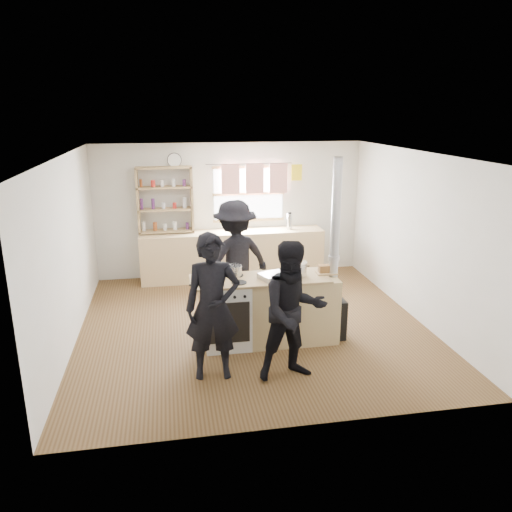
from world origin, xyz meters
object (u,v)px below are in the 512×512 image
(person_near_left, at_px, (213,307))
(person_near_right, at_px, (293,311))
(bread_board, at_px, (327,270))
(stockpot_stove, at_px, (234,271))
(cooking_island, at_px, (270,309))
(flue_heater, at_px, (332,294))
(skillet_greens, at_px, (214,284))
(stockpot_counter, at_px, (297,269))
(roast_tray, at_px, (274,276))
(thermos, at_px, (290,221))
(person_far, at_px, (235,259))

(person_near_left, relative_size, person_near_right, 1.05)
(person_near_left, bearing_deg, bread_board, 28.68)
(stockpot_stove, height_order, person_near_left, person_near_left)
(cooking_island, distance_m, flue_heater, 0.89)
(skillet_greens, bearing_deg, bread_board, 8.17)
(cooking_island, height_order, stockpot_counter, stockpot_counter)
(roast_tray, height_order, stockpot_counter, stockpot_counter)
(skillet_greens, relative_size, person_near_right, 0.16)
(cooking_island, distance_m, person_near_right, 1.05)
(stockpot_counter, distance_m, bread_board, 0.43)
(cooking_island, distance_m, bread_board, 0.94)
(skillet_greens, xyz_separation_m, person_near_right, (0.84, -0.78, -0.12))
(flue_heater, bearing_deg, thermos, 88.50)
(cooking_island, xyz_separation_m, bread_board, (0.79, 0.02, 0.51))
(cooking_island, relative_size, bread_board, 6.83)
(stockpot_counter, bearing_deg, person_near_right, -106.41)
(flue_heater, xyz_separation_m, person_near_right, (-0.80, -0.96, 0.20))
(flue_heater, bearing_deg, person_near_left, -155.68)
(thermos, xyz_separation_m, stockpot_stove, (-1.41, -2.63, -0.05))
(stockpot_stove, bearing_deg, flue_heater, -6.60)
(bread_board, relative_size, person_near_left, 0.16)
(skillet_greens, bearing_deg, stockpot_counter, 10.24)
(roast_tray, relative_size, person_near_left, 0.24)
(roast_tray, distance_m, flue_heater, 0.90)
(flue_heater, relative_size, person_far, 1.39)
(roast_tray, distance_m, stockpot_counter, 0.34)
(flue_heater, relative_size, person_near_right, 1.49)
(stockpot_stove, height_order, bread_board, stockpot_stove)
(bread_board, bearing_deg, person_near_right, -125.56)
(stockpot_stove, distance_m, person_near_left, 1.01)
(thermos, bearing_deg, roast_tray, -107.81)
(person_near_right, height_order, person_far, person_far)
(stockpot_counter, distance_m, person_near_left, 1.45)
(roast_tray, xyz_separation_m, person_near_left, (-0.88, -0.72, -0.09))
(cooking_island, bearing_deg, skillet_greens, -165.52)
(stockpot_counter, height_order, flue_heater, flue_heater)
(cooking_island, relative_size, stockpot_stove, 9.57)
(person_near_left, height_order, person_near_right, person_near_left)
(thermos, xyz_separation_m, skillet_greens, (-1.72, -2.97, -0.09))
(person_near_left, relative_size, person_far, 0.98)
(stockpot_stove, xyz_separation_m, person_near_right, (0.53, -1.12, -0.17))
(stockpot_stove, height_order, person_near_right, person_near_right)
(bread_board, bearing_deg, flue_heater, -24.87)
(thermos, distance_m, skillet_greens, 3.43)
(thermos, distance_m, cooking_island, 2.98)
(thermos, relative_size, roast_tray, 0.70)
(person_far, bearing_deg, cooking_island, 87.49)
(person_near_right, bearing_deg, person_far, 94.68)
(thermos, distance_m, flue_heater, 2.82)
(skillet_greens, relative_size, stockpot_stove, 1.33)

